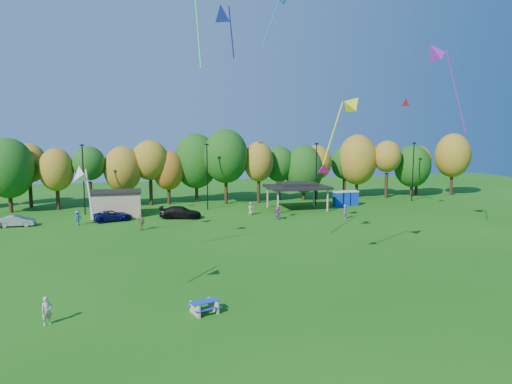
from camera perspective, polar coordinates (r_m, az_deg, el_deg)
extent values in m
plane|color=#19600F|center=(25.40, 3.10, -17.15)|extent=(160.00, 160.00, 0.00)
cylinder|color=black|center=(68.86, -28.35, -0.81)|extent=(0.50, 0.50, 3.56)
ellipsoid|color=#144C0F|center=(68.46, -28.56, 2.64)|extent=(6.62, 6.62, 8.00)
cylinder|color=black|center=(72.40, -26.34, -0.24)|extent=(0.50, 0.50, 3.79)
ellipsoid|color=olive|center=(72.00, -26.54, 3.25)|extent=(4.94, 4.94, 5.58)
cylinder|color=black|center=(68.50, -23.52, -0.67)|extent=(0.50, 0.50, 3.34)
ellipsoid|color=olive|center=(68.11, -23.69, 2.58)|extent=(4.61, 4.61, 5.88)
cylinder|color=black|center=(67.76, -19.97, -0.38)|extent=(0.50, 0.50, 3.82)
ellipsoid|color=#144C0F|center=(67.33, -20.14, 3.38)|extent=(4.43, 4.43, 4.73)
cylinder|color=black|center=(68.14, -16.21, -0.42)|extent=(0.50, 0.50, 3.25)
ellipsoid|color=olive|center=(67.75, -16.32, 2.76)|extent=(5.33, 5.33, 6.53)
cylinder|color=black|center=(68.64, -12.99, 0.04)|extent=(0.50, 0.50, 3.96)
ellipsoid|color=olive|center=(68.22, -13.11, 3.89)|extent=(5.31, 5.31, 5.82)
cylinder|color=black|center=(69.08, -10.83, -0.24)|extent=(0.50, 0.50, 3.05)
ellipsoid|color=#995914|center=(68.70, -10.90, 2.70)|extent=(4.54, 4.54, 5.87)
cylinder|color=black|center=(70.59, -7.44, 0.29)|extent=(0.50, 0.50, 3.77)
ellipsoid|color=#144C0F|center=(70.19, -7.50, 3.85)|extent=(6.69, 6.69, 8.35)
cylinder|color=black|center=(68.23, -3.77, 0.31)|extent=(0.50, 0.50, 4.28)
ellipsoid|color=#144C0F|center=(67.80, -3.80, 4.50)|extent=(6.64, 6.64, 8.01)
cylinder|color=black|center=(69.03, 0.33, 0.18)|extent=(0.50, 0.50, 3.76)
ellipsoid|color=olive|center=(68.62, 0.33, 3.82)|extent=(4.49, 4.49, 6.02)
cylinder|color=black|center=(72.06, 2.89, 0.35)|extent=(0.50, 0.50, 3.43)
ellipsoid|color=#144C0F|center=(71.68, 2.92, 3.53)|extent=(4.77, 4.77, 5.63)
cylinder|color=black|center=(72.51, 5.98, 0.17)|extent=(0.50, 0.50, 2.95)
ellipsoid|color=#144C0F|center=(72.16, 6.02, 2.89)|extent=(6.14, 6.14, 7.54)
cylinder|color=black|center=(73.73, 7.52, 0.49)|extent=(0.50, 0.50, 3.52)
ellipsoid|color=olive|center=(73.35, 7.57, 3.68)|extent=(4.78, 4.78, 5.53)
cylinder|color=black|center=(77.51, 10.95, 0.70)|extent=(0.50, 0.50, 3.39)
ellipsoid|color=#144C0F|center=(77.15, 11.03, 3.62)|extent=(4.54, 4.54, 5.46)
cylinder|color=black|center=(77.06, 12.47, 0.75)|extent=(0.50, 0.50, 3.72)
ellipsoid|color=olive|center=(76.70, 12.56, 3.97)|extent=(6.32, 6.32, 8.24)
cylinder|color=black|center=(77.38, 15.96, 0.79)|extent=(0.50, 0.50, 4.06)
ellipsoid|color=olive|center=(77.01, 16.09, 4.30)|extent=(4.50, 4.50, 5.13)
cylinder|color=black|center=(80.56, 18.88, 0.57)|extent=(0.50, 0.50, 3.05)
ellipsoid|color=#144C0F|center=(80.24, 18.99, 3.10)|extent=(5.97, 5.97, 7.05)
cylinder|color=black|center=(82.87, 19.41, 0.90)|extent=(0.50, 0.50, 3.55)
ellipsoid|color=olive|center=(82.53, 19.53, 3.76)|extent=(4.60, 4.60, 4.99)
cylinder|color=black|center=(84.58, 23.22, 1.02)|extent=(0.50, 0.50, 4.07)
ellipsoid|color=olive|center=(84.23, 23.39, 4.23)|extent=(5.83, 5.83, 7.42)
cylinder|color=black|center=(62.70, -20.74, 1.38)|extent=(0.16, 0.16, 9.00)
cube|color=black|center=(62.43, -20.93, 5.49)|extent=(0.50, 0.25, 0.18)
cylinder|color=black|center=(62.96, -6.12, 1.84)|extent=(0.16, 0.16, 9.00)
cube|color=black|center=(62.69, -6.17, 5.94)|extent=(0.50, 0.25, 0.18)
cylinder|color=black|center=(67.15, 7.53, 2.17)|extent=(0.16, 0.16, 9.00)
cube|color=black|center=(66.89, 7.59, 6.01)|extent=(0.50, 0.25, 0.18)
cylinder|color=black|center=(74.60, 19.02, 2.34)|extent=(0.16, 0.16, 9.00)
cube|color=black|center=(74.37, 19.16, 5.80)|extent=(0.50, 0.25, 0.18)
cube|color=tan|center=(60.77, -17.07, -1.49)|extent=(6.00, 4.00, 3.00)
cube|color=black|center=(60.55, -17.13, 0.03)|extent=(6.30, 4.30, 0.25)
cylinder|color=tan|center=(59.86, 2.77, -1.31)|extent=(0.24, 0.24, 3.00)
cylinder|color=tan|center=(62.27, 8.94, -1.05)|extent=(0.24, 0.24, 3.00)
cylinder|color=tan|center=(64.60, 1.47, -0.66)|extent=(0.24, 0.24, 3.00)
cylinder|color=tan|center=(66.84, 7.25, -0.44)|extent=(0.24, 0.24, 3.00)
cube|color=black|center=(63.08, 5.15, 0.63)|extent=(8.20, 6.20, 0.35)
cube|color=black|center=(63.04, 5.16, 0.99)|extent=(5.00, 3.50, 0.45)
cube|color=#0E36B8|center=(66.91, 10.17, -0.92)|extent=(1.10, 1.10, 2.00)
cube|color=silver|center=(66.77, 10.19, 0.00)|extent=(1.15, 1.15, 0.18)
cube|color=#0E36B8|center=(67.72, 11.07, -0.85)|extent=(1.10, 1.10, 2.00)
cube|color=silver|center=(67.57, 11.09, 0.07)|extent=(1.15, 1.15, 0.18)
cube|color=#0E36B8|center=(68.20, 12.09, -0.82)|extent=(1.10, 1.10, 2.00)
cube|color=silver|center=(68.05, 12.12, 0.09)|extent=(1.15, 1.15, 0.18)
cube|color=tan|center=(27.67, -7.64, -14.34)|extent=(0.50, 1.30, 0.66)
cube|color=tan|center=(28.14, -5.35, -13.93)|extent=(0.50, 1.30, 0.66)
cube|color=#1541BC|center=(27.77, -6.50, -13.45)|extent=(1.78, 1.14, 0.06)
cube|color=#1541BC|center=(27.39, -5.97, -14.38)|extent=(1.64, 0.71, 0.05)
cube|color=#1541BC|center=(28.35, -6.99, -13.63)|extent=(1.64, 0.71, 0.05)
imported|color=#CEAE9A|center=(28.45, -24.69, -13.34)|extent=(0.70, 0.64, 1.60)
imported|color=#949499|center=(58.47, -27.72, -3.22)|extent=(3.86, 1.37, 1.27)
imported|color=#0C0F4C|center=(57.57, -17.51, -2.86)|extent=(5.00, 3.32, 1.28)
imported|color=black|center=(57.46, -9.42, -2.53)|extent=(5.48, 3.33, 1.49)
imported|color=#C65DB7|center=(57.52, 11.08, -2.43)|extent=(0.69, 0.76, 1.74)
imported|color=#46609B|center=(56.28, -21.42, -3.04)|extent=(1.24, 1.22, 1.71)
imported|color=gray|center=(59.01, -0.67, -2.07)|extent=(0.95, 0.96, 1.68)
imported|color=#973F96|center=(55.94, 2.72, -2.64)|extent=(1.01, 1.56, 1.60)
imported|color=olive|center=(51.34, -14.13, -3.64)|extent=(0.98, 1.13, 1.83)
cone|color=purple|center=(46.36, 21.41, 16.07)|extent=(2.41, 1.86, 2.29)
cylinder|color=purple|center=(47.22, 23.72, 11.39)|extent=(2.83, 0.28, 7.55)
cone|color=beige|center=(26.88, -21.10, 2.32)|extent=(1.36, 1.55, 1.28)
cylinder|color=beige|center=(27.82, -20.12, -0.28)|extent=(0.49, 1.08, 2.85)
cylinder|color=blue|center=(51.20, 2.04, 20.76)|extent=(2.06, 0.80, 5.67)
cone|color=#FFF51A|center=(35.63, 12.10, 10.84)|extent=(2.03, 1.70, 1.78)
cylinder|color=#FFF51A|center=(35.25, 9.60, 7.28)|extent=(1.78, 0.51, 4.73)
cone|color=red|center=(58.64, 18.20, 10.73)|extent=(1.62, 1.84, 1.54)
cone|color=navy|center=(39.96, -4.27, 21.50)|extent=(2.22, 2.44, 1.96)
cylinder|color=navy|center=(38.63, -3.10, 19.26)|extent=(0.76, 1.35, 3.79)
cylinder|color=#1CD95F|center=(34.13, -7.35, 20.26)|extent=(0.19, 2.49, 6.61)
cone|color=#EB0D76|center=(34.80, 8.48, 3.10)|extent=(1.38, 1.59, 1.38)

